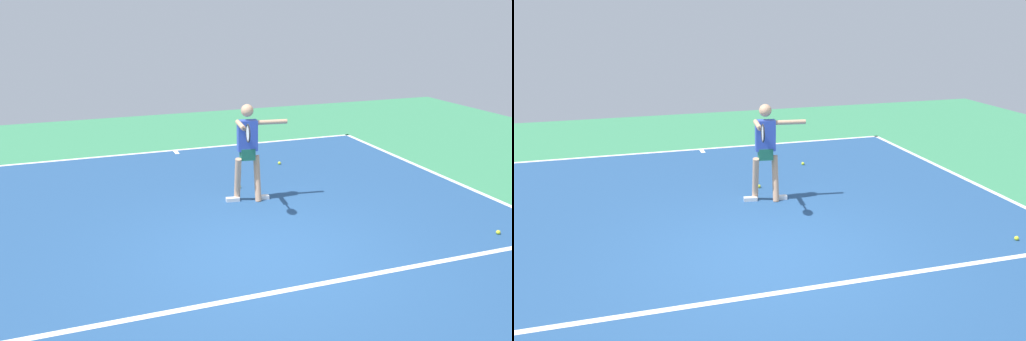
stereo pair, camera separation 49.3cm
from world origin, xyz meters
The scene contains 9 objects.
ground_plane centered at (0.00, 0.00, 0.00)m, with size 21.29×21.29×0.00m, color #388456.
court_surface centered at (0.00, 0.00, 0.00)m, with size 9.47×12.33×0.00m, color navy.
court_line_baseline_near centered at (0.00, -6.12, 0.00)m, with size 9.47×0.10×0.01m, color white.
court_line_service centered at (0.00, 0.99, 0.00)m, with size 7.10×0.10×0.01m, color white.
court_line_centre_mark centered at (0.00, -5.92, 0.00)m, with size 0.10×0.30×0.01m, color white.
tennis_player centered at (-0.50, -2.19, 1.00)m, with size 1.10×1.18×1.75m.
tennis_ball_near_player centered at (-1.90, -4.13, 0.03)m, with size 0.07×0.07×0.07m, color #CCE033.
tennis_ball_by_baseline centered at (-3.59, 0.52, 0.03)m, with size 0.07×0.07×0.07m, color yellow.
tennis_ball_by_sideline centered at (-0.57, -2.91, 0.03)m, with size 0.07×0.07×0.07m, color yellow.
Camera 2 is at (2.08, 6.66, 3.37)m, focal length 38.54 mm.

